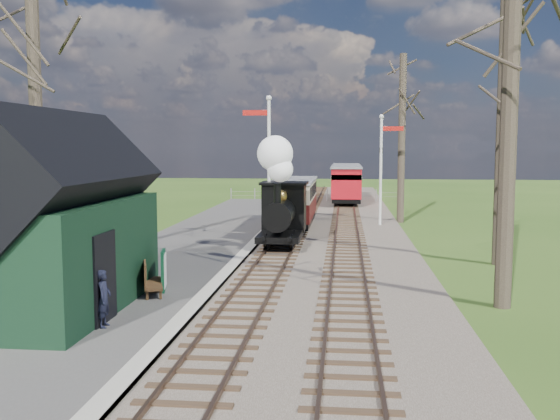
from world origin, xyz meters
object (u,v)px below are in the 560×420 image
(station_shed, at_px, (58,223))
(sign_board, at_px, (164,270))
(red_carriage_a, at_px, (346,184))
(semaphore_near, at_px, (267,158))
(person, at_px, (104,298))
(red_carriage_b, at_px, (346,180))
(locomotive, at_px, (281,200))
(bench, at_px, (149,278))
(semaphore_far, at_px, (382,161))
(coach, at_px, (294,200))

(station_shed, relative_size, sign_board, 5.71)
(station_shed, xyz_separation_m, red_carriage_a, (6.90, 29.29, -0.75))
(semaphore_near, relative_size, person, 4.96)
(station_shed, height_order, red_carriage_b, station_shed)
(semaphore_near, distance_m, sign_board, 10.41)
(red_carriage_b, bearing_deg, locomotive, -96.08)
(bench, bearing_deg, semaphore_far, 66.58)
(station_shed, bearing_deg, person, -40.08)
(semaphore_far, xyz_separation_m, locomotive, (-4.39, -7.71, -1.36))
(station_shed, distance_m, coach, 16.93)
(coach, distance_m, red_carriage_a, 13.20)
(station_shed, xyz_separation_m, sign_board, (1.92, 2.13, -1.52))
(semaphore_far, xyz_separation_m, coach, (-4.37, -1.65, -1.89))
(red_carriage_b, height_order, bench, red_carriage_b)
(red_carriage_a, relative_size, bench, 3.16)
(bench, bearing_deg, coach, 79.64)
(semaphore_far, distance_m, bench, 17.94)
(bench, bearing_deg, station_shed, -133.23)
(semaphore_near, distance_m, person, 13.79)
(locomotive, bearing_deg, semaphore_near, 113.89)
(semaphore_near, bearing_deg, station_shed, -106.38)
(red_carriage_a, xyz_separation_m, red_carriage_b, (0.00, 5.50, 0.00))
(semaphore_far, bearing_deg, sign_board, -113.04)
(sign_board, bearing_deg, station_shed, -132.06)
(bench, bearing_deg, red_carriage_a, 79.17)
(locomotive, height_order, sign_board, locomotive)
(semaphore_far, bearing_deg, semaphore_near, -130.60)
(station_shed, bearing_deg, semaphore_far, 64.28)
(red_carriage_a, bearing_deg, person, -99.76)
(locomotive, bearing_deg, coach, 89.89)
(semaphore_far, relative_size, coach, 0.83)
(red_carriage_a, bearing_deg, semaphore_far, -81.07)
(person, bearing_deg, red_carriage_b, -12.93)
(semaphore_near, height_order, red_carriage_a, semaphore_near)
(coach, xyz_separation_m, red_carriage_b, (2.60, 18.44, 0.06))
(semaphore_far, distance_m, red_carriage_a, 11.58)
(semaphore_near, xyz_separation_m, semaphore_far, (5.14, 6.00, -0.27))
(red_carriage_b, relative_size, person, 4.14)
(semaphore_far, xyz_separation_m, bench, (-7.05, -16.28, -2.73))
(red_carriage_b, relative_size, bench, 3.16)
(locomotive, height_order, red_carriage_b, locomotive)
(coach, bearing_deg, sign_board, -99.49)
(bench, distance_m, person, 3.10)
(semaphore_near, relative_size, red_carriage_b, 1.20)
(semaphore_near, xyz_separation_m, red_carriage_b, (3.37, 22.79, -2.10))
(station_shed, distance_m, red_carriage_a, 30.10)
(red_carriage_b, height_order, sign_board, red_carriage_b)
(station_shed, relative_size, locomotive, 1.46)
(semaphore_far, bearing_deg, red_carriage_a, 98.93)
(person, bearing_deg, locomotive, -17.50)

